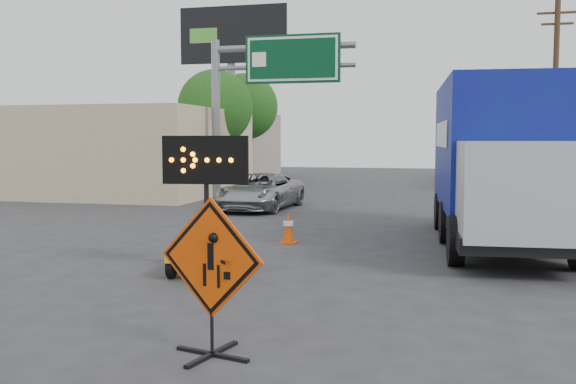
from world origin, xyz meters
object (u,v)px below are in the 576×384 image
at_px(pickup_truck, 261,191).
at_px(construction_sign, 211,273).
at_px(box_truck, 498,171).
at_px(arrow_board, 207,241).

bearing_deg(pickup_truck, construction_sign, -71.74).
xyz_separation_m(pickup_truck, box_truck, (7.92, -6.37, 1.16)).
bearing_deg(construction_sign, pickup_truck, 118.97).
bearing_deg(pickup_truck, arrow_board, -75.02).
bearing_deg(arrow_board, construction_sign, -75.38).
xyz_separation_m(construction_sign, box_truck, (3.97, 9.37, 0.82)).
relative_size(pickup_truck, box_truck, 0.55).
relative_size(construction_sign, box_truck, 0.22).
distance_m(pickup_truck, box_truck, 10.23).
distance_m(arrow_board, box_truck, 7.60).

